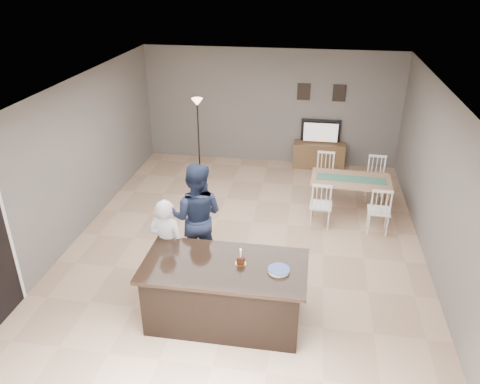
% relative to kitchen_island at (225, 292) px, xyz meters
% --- Properties ---
extents(floor, '(8.00, 8.00, 0.00)m').
position_rel_kitchen_island_xyz_m(floor, '(0.00, 1.80, -0.45)').
color(floor, tan).
rests_on(floor, ground).
extents(room_shell, '(8.00, 8.00, 8.00)m').
position_rel_kitchen_island_xyz_m(room_shell, '(0.00, 1.80, 1.22)').
color(room_shell, slate).
rests_on(room_shell, floor).
extents(kitchen_island, '(2.15, 1.10, 0.90)m').
position_rel_kitchen_island_xyz_m(kitchen_island, '(0.00, 0.00, 0.00)').
color(kitchen_island, black).
rests_on(kitchen_island, floor).
extents(tv_console, '(1.20, 0.40, 0.60)m').
position_rel_kitchen_island_xyz_m(tv_console, '(1.20, 5.57, -0.15)').
color(tv_console, brown).
rests_on(tv_console, floor).
extents(television, '(0.91, 0.12, 0.53)m').
position_rel_kitchen_island_xyz_m(television, '(1.20, 5.64, 0.41)').
color(television, black).
rests_on(television, tv_console).
extents(tv_screen_glow, '(0.78, 0.00, 0.78)m').
position_rel_kitchen_island_xyz_m(tv_screen_glow, '(1.20, 5.56, 0.42)').
color(tv_screen_glow, orange).
rests_on(tv_screen_glow, tv_console).
extents(picture_frames, '(1.10, 0.02, 0.38)m').
position_rel_kitchen_island_xyz_m(picture_frames, '(1.15, 5.78, 1.30)').
color(picture_frames, black).
rests_on(picture_frames, room_shell).
extents(woman, '(0.58, 0.41, 1.49)m').
position_rel_kitchen_island_xyz_m(woman, '(-0.95, 0.55, 0.29)').
color(woman, silver).
rests_on(woman, floor).
extents(man, '(0.87, 0.68, 1.77)m').
position_rel_kitchen_island_xyz_m(man, '(-0.67, 1.21, 0.43)').
color(man, '#1C243D').
rests_on(man, floor).
extents(birthday_cake, '(0.15, 0.15, 0.23)m').
position_rel_kitchen_island_xyz_m(birthday_cake, '(0.21, 0.06, 0.50)').
color(birthday_cake, gold).
rests_on(birthday_cake, kitchen_island).
extents(plate_stack, '(0.28, 0.28, 0.04)m').
position_rel_kitchen_island_xyz_m(plate_stack, '(0.71, -0.04, 0.47)').
color(plate_stack, white).
rests_on(plate_stack, kitchen_island).
extents(dining_table, '(1.54, 1.75, 0.91)m').
position_rel_kitchen_island_xyz_m(dining_table, '(1.80, 3.41, 0.13)').
color(dining_table, '#9D7555').
rests_on(dining_table, floor).
extents(floor_lamp, '(0.25, 0.25, 1.70)m').
position_rel_kitchen_island_xyz_m(floor_lamp, '(-1.57, 5.02, 0.86)').
color(floor_lamp, black).
rests_on(floor_lamp, floor).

